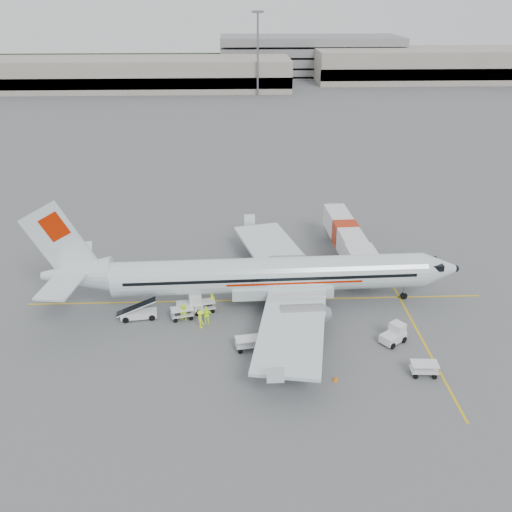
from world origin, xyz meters
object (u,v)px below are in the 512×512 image
at_px(jet_bridge, 345,242).
at_px(belt_loader, 138,307).
at_px(tug_mid, 300,345).
at_px(tug_fore, 393,334).
at_px(tug_aft, 189,304).
at_px(aircraft, 271,253).

xyz_separation_m(jet_bridge, belt_loader, (-20.99, -11.64, -1.03)).
bearing_deg(jet_bridge, tug_mid, -113.50).
relative_size(belt_loader, tug_fore, 1.96).
bearing_deg(tug_aft, tug_mid, -44.32).
xyz_separation_m(jet_bridge, tug_mid, (-6.87, -17.91, -1.32)).
bearing_deg(belt_loader, tug_fore, -20.08).
distance_m(tug_fore, tug_aft, 18.55).
bearing_deg(jet_bridge, belt_loader, -153.51).
height_order(aircraft, belt_loader, aircraft).
bearing_deg(tug_fore, tug_mid, 153.36).
height_order(tug_fore, tug_mid, tug_mid).
relative_size(belt_loader, tug_aft, 1.79).
relative_size(belt_loader, tug_mid, 1.89).
bearing_deg(tug_mid, belt_loader, 176.77).
relative_size(jet_bridge, tug_aft, 6.93).
distance_m(tug_mid, tug_aft, 11.86).
height_order(belt_loader, tug_aft, belt_loader).
bearing_deg(jet_bridge, tug_fore, -88.14).
relative_size(aircraft, tug_fore, 17.48).
bearing_deg(aircraft, tug_aft, -171.81).
distance_m(aircraft, tug_aft, 8.89).
xyz_separation_m(aircraft, tug_fore, (10.05, -7.04, -4.48)).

